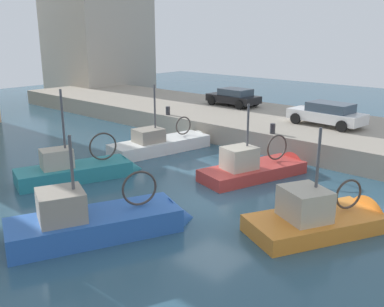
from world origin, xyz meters
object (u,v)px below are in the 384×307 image
object	(u,v)px
fishing_boat_orange	(326,225)
fishing_boat_blue	(104,230)
fishing_boat_teal	(82,176)
mooring_bollard_south	(273,129)
fishing_boat_white	(165,148)
parked_car_black	(234,97)
parked_car_white	(327,114)
fishing_boat_red	(259,173)
mooring_bollard_mid	(168,111)

from	to	relation	value
fishing_boat_orange	fishing_boat_blue	distance (m)	7.54
fishing_boat_teal	mooring_bollard_south	distance (m)	10.28
fishing_boat_teal	fishing_boat_white	bearing A→B (deg)	5.95
parked_car_black	mooring_bollard_south	distance (m)	9.03
parked_car_white	mooring_bollard_south	distance (m)	4.07
fishing_boat_red	parked_car_white	size ratio (longest dim) A/B	1.38
fishing_boat_red	mooring_bollard_mid	size ratio (longest dim) A/B	11.22
fishing_boat_white	mooring_bollard_south	distance (m)	6.08
fishing_boat_blue	mooring_bollard_mid	world-z (taller)	fishing_boat_blue
fishing_boat_red	parked_car_black	xyz separation A→B (m)	(9.16, 8.43, 1.71)
parked_car_black	parked_car_white	xyz separation A→B (m)	(-1.90, -8.20, 0.04)
fishing_boat_orange	mooring_bollard_south	bearing A→B (deg)	43.76
mooring_bollard_mid	fishing_boat_white	bearing A→B (deg)	-136.76
fishing_boat_blue	parked_car_black	size ratio (longest dim) A/B	1.66
fishing_boat_blue	mooring_bollard_mid	xyz separation A→B (m)	(12.01, 9.07, 1.33)
fishing_boat_orange	parked_car_white	xyz separation A→B (m)	(10.53, 5.15, 1.74)
fishing_boat_white	mooring_bollard_mid	size ratio (longest dim) A/B	12.39
fishing_boat_blue	mooring_bollard_south	world-z (taller)	fishing_boat_blue
fishing_boat_red	parked_car_black	distance (m)	12.57
fishing_boat_teal	fishing_boat_red	size ratio (longest dim) A/B	0.98
fishing_boat_red	fishing_boat_white	bearing A→B (deg)	88.37
fishing_boat_blue	mooring_bollard_mid	distance (m)	15.11
fishing_boat_teal	mooring_bollard_south	xyz separation A→B (m)	(9.22, -4.34, 1.35)
parked_car_white	parked_car_black	bearing A→B (deg)	76.94
mooring_bollard_mid	mooring_bollard_south	bearing A→B (deg)	-90.00
fishing_boat_orange	fishing_boat_teal	world-z (taller)	fishing_boat_teal
fishing_boat_orange	fishing_boat_red	xyz separation A→B (m)	(3.27, 4.91, -0.01)
fishing_boat_white	parked_car_white	bearing A→B (deg)	-41.29
fishing_boat_red	mooring_bollard_mid	bearing A→B (deg)	70.24
mooring_bollard_south	fishing_boat_teal	bearing A→B (deg)	154.77
fishing_boat_blue	fishing_boat_white	bearing A→B (deg)	34.50
fishing_boat_white	parked_car_white	xyz separation A→B (m)	(7.08, -6.22, 1.79)
parked_car_black	mooring_bollard_mid	size ratio (longest dim) A/B	7.20
fishing_boat_teal	fishing_boat_red	bearing A→B (deg)	-45.08
fishing_boat_white	mooring_bollard_mid	world-z (taller)	fishing_boat_white
fishing_boat_orange	mooring_bollard_mid	xyz separation A→B (m)	(6.68, 14.39, 1.31)
parked_car_black	fishing_boat_orange	bearing A→B (deg)	-132.98
parked_car_white	fishing_boat_teal	bearing A→B (deg)	156.84
fishing_boat_blue	parked_car_white	world-z (taller)	fishing_boat_blue
fishing_boat_orange	parked_car_white	size ratio (longest dim) A/B	1.28
fishing_boat_orange	parked_car_black	bearing A→B (deg)	47.02
parked_car_black	parked_car_white	size ratio (longest dim) A/B	0.88
fishing_boat_orange	fishing_boat_blue	world-z (taller)	fishing_boat_orange
fishing_boat_orange	fishing_boat_white	size ratio (longest dim) A/B	0.84
fishing_boat_orange	fishing_boat_red	bearing A→B (deg)	56.35
fishing_boat_teal	fishing_boat_blue	xyz separation A→B (m)	(-2.79, -5.41, 0.02)
fishing_boat_red	parked_car_black	size ratio (longest dim) A/B	1.56
fishing_boat_white	parked_car_white	size ratio (longest dim) A/B	1.52
mooring_bollard_south	fishing_boat_blue	bearing A→B (deg)	-174.90
parked_car_black	fishing_boat_red	bearing A→B (deg)	-137.38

